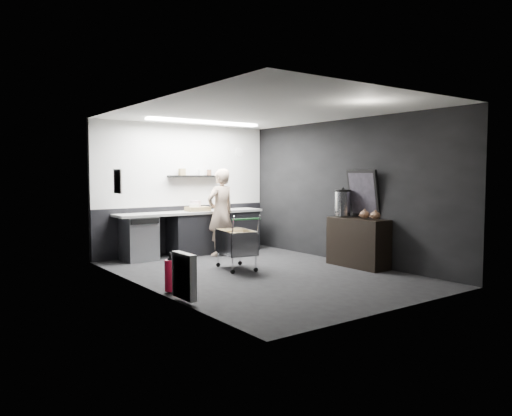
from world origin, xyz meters
TOP-DOWN VIEW (x-y plane):
  - floor at (0.00, 0.00)m, footprint 5.50×5.50m
  - ceiling at (0.00, 0.00)m, footprint 5.50×5.50m
  - wall_back at (0.00, 2.75)m, footprint 5.50×0.00m
  - wall_front at (0.00, -2.75)m, footprint 5.50×0.00m
  - wall_left at (-2.00, 0.00)m, footprint 0.00×5.50m
  - wall_right at (2.00, 0.00)m, footprint 0.00×5.50m
  - kitchen_wall_panel at (0.00, 2.73)m, footprint 3.95×0.02m
  - dado_panel at (0.00, 2.73)m, footprint 3.95×0.02m
  - floating_shelf at (0.20, 2.62)m, footprint 1.20×0.22m
  - wall_clock at (1.40, 2.72)m, footprint 0.20×0.03m
  - poster at (-1.98, 1.30)m, footprint 0.02×0.30m
  - poster_red_band at (-1.98, 1.30)m, footprint 0.02×0.22m
  - radiator at (-1.94, -0.90)m, footprint 0.10×0.50m
  - ceiling_strip at (0.00, 1.85)m, footprint 2.40×0.20m
  - prep_counter at (0.14, 2.42)m, footprint 3.20×0.61m
  - person at (0.43, 1.97)m, footprint 0.70×0.50m
  - shopping_cart at (-0.14, 0.56)m, footprint 0.66×0.95m
  - sideboard at (1.77, -0.50)m, footprint 0.50×1.17m
  - fire_extinguisher at (-1.85, -0.32)m, footprint 0.17×0.17m
  - cardboard_box at (0.12, 2.37)m, footprint 0.48×0.38m
  - pink_tub at (0.09, 2.42)m, footprint 0.22×0.22m
  - white_container at (0.04, 2.37)m, footprint 0.21×0.19m

SIDE VIEW (x-z plane):
  - floor at x=0.00m, z-range 0.00..0.00m
  - fire_extinguisher at x=-1.85m, z-range -0.01..0.54m
  - radiator at x=-1.94m, z-range 0.05..0.65m
  - shopping_cart at x=-0.14m, z-range -0.02..0.91m
  - prep_counter at x=0.14m, z-range 0.01..0.91m
  - dado_panel at x=0.00m, z-range 0.00..1.00m
  - sideboard at x=1.77m, z-range -0.32..1.43m
  - person at x=0.43m, z-range 0.00..1.77m
  - cardboard_box at x=0.12m, z-range 0.90..0.99m
  - white_container at x=0.04m, z-range 0.90..1.06m
  - pink_tub at x=0.09m, z-range 0.90..1.12m
  - wall_back at x=0.00m, z-range -1.40..4.10m
  - wall_front at x=0.00m, z-range -1.40..4.10m
  - wall_left at x=-2.00m, z-range -1.40..4.10m
  - wall_right at x=2.00m, z-range -1.40..4.10m
  - poster at x=-1.98m, z-range 1.35..1.75m
  - floating_shelf at x=0.20m, z-range 1.60..1.64m
  - poster_red_band at x=-1.98m, z-range 1.57..1.67m
  - kitchen_wall_panel at x=0.00m, z-range 1.00..2.70m
  - wall_clock at x=1.40m, z-range 2.05..2.25m
  - ceiling_strip at x=0.00m, z-range 2.65..2.69m
  - ceiling at x=0.00m, z-range 2.70..2.70m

